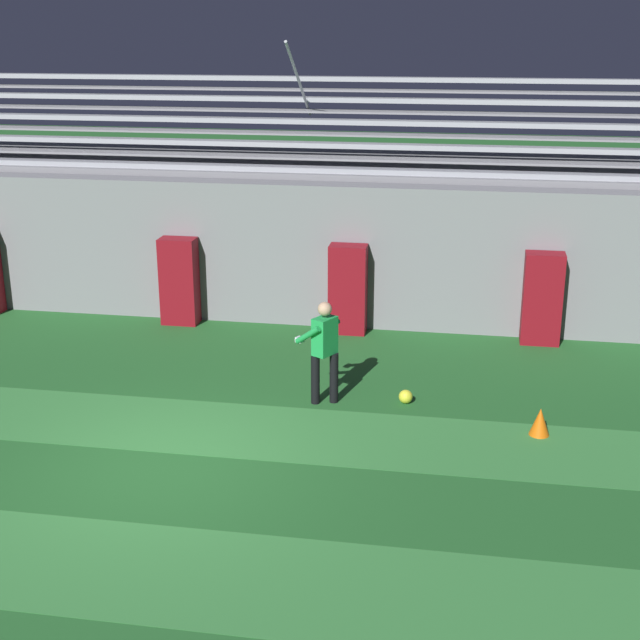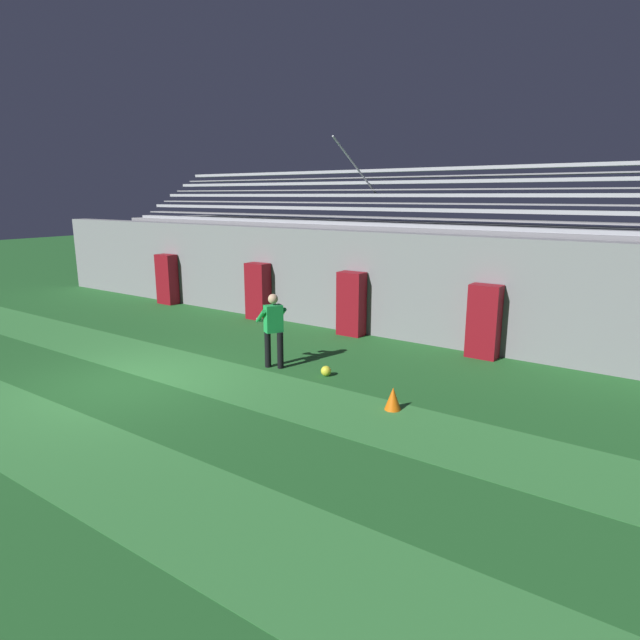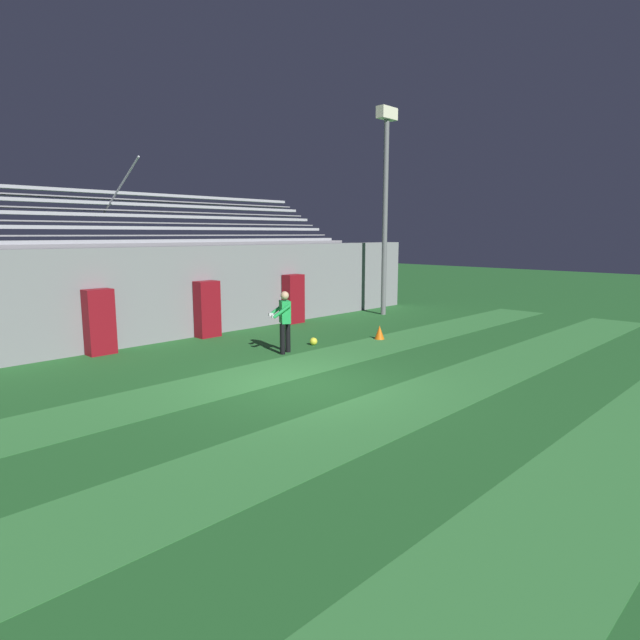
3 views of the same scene
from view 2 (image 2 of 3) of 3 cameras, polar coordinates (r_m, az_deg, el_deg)
ground_plane at (r=11.70m, az=-19.80°, el=-6.35°), size 80.00×80.00×0.00m
turf_stripe_mid at (r=10.64m, az=-30.22°, el=-9.35°), size 28.00×1.83×0.01m
turf_stripe_far at (r=12.45m, az=-14.88°, el=-4.82°), size 28.00×1.83×0.01m
back_wall at (r=15.86m, az=-0.76°, el=4.63°), size 24.00×0.60×2.80m
padding_pillar_gate_left at (r=16.56m, az=-6.62°, el=3.05°), size 0.72×0.44×1.74m
padding_pillar_gate_right at (r=14.58m, az=3.37°, el=1.74°), size 0.72×0.44×1.74m
padding_pillar_far_left at (r=19.62m, az=-15.99°, el=4.20°), size 0.72×0.44×1.74m
padding_pillar_far_right at (r=13.08m, az=17.09°, el=-0.15°), size 0.72×0.44×1.74m
bleacher_stand at (r=17.78m, az=3.68°, el=5.87°), size 18.00×4.05×5.43m
goalkeeper at (r=11.78m, az=-5.01°, el=-0.62°), size 0.71×0.73×1.67m
soccer_ball at (r=11.41m, az=0.64°, el=-5.46°), size 0.22×0.22×0.22m
traffic_cone at (r=9.74m, az=7.79°, el=-8.30°), size 0.30×0.30×0.42m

